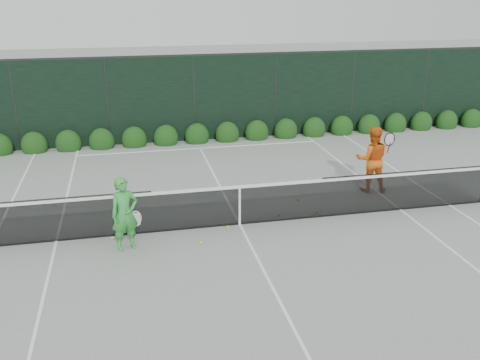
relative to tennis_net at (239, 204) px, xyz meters
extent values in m
plane|color=gray|center=(0.02, 0.00, -0.53)|extent=(80.00, 80.00, 0.00)
cube|color=black|center=(-4.18, 0.00, -0.02)|extent=(4.40, 0.01, 1.02)
cube|color=black|center=(0.02, 0.00, -0.05)|extent=(4.00, 0.01, 0.96)
cube|color=black|center=(4.22, 0.00, -0.02)|extent=(4.40, 0.01, 1.02)
cube|color=white|center=(0.02, 0.00, 0.41)|extent=(12.80, 0.03, 0.07)
cube|color=black|center=(0.02, 0.00, -0.51)|extent=(12.80, 0.02, 0.04)
cube|color=white|center=(0.02, 0.00, -0.07)|extent=(0.05, 0.03, 0.91)
imported|color=green|center=(-2.58, -0.67, 0.27)|extent=(0.68, 0.55, 1.60)
torus|color=silver|center=(-2.38, -0.57, 0.08)|extent=(0.29, 0.13, 0.30)
cylinder|color=black|center=(-2.38, -0.57, -0.16)|extent=(0.10, 0.03, 0.30)
imported|color=orange|center=(3.97, 1.42, 0.36)|extent=(1.02, 0.88, 1.79)
torus|color=black|center=(4.32, 1.22, 0.95)|extent=(0.30, 0.03, 0.30)
cylinder|color=black|center=(4.32, 1.22, 0.71)|extent=(0.10, 0.03, 0.30)
cube|color=white|center=(5.51, 0.00, -0.53)|extent=(0.06, 23.77, 0.01)
cube|color=white|center=(-4.09, 0.00, -0.53)|extent=(0.06, 23.77, 0.01)
cube|color=white|center=(4.14, 0.00, -0.53)|extent=(0.06, 23.77, 0.01)
cube|color=white|center=(0.02, 11.88, -0.53)|extent=(11.03, 0.06, 0.01)
cube|color=white|center=(0.02, 6.40, -0.53)|extent=(8.23, 0.06, 0.01)
cube|color=white|center=(0.02, 0.00, -0.53)|extent=(0.06, 12.80, 0.01)
cube|color=black|center=(0.02, 7.50, 0.97)|extent=(32.00, 0.06, 3.00)
cube|color=#262826|center=(0.02, 7.50, 2.50)|extent=(32.00, 0.06, 0.06)
cylinder|color=#262826|center=(-5.98, 7.50, 0.97)|extent=(0.08, 0.08, 3.00)
cylinder|color=#262826|center=(-2.98, 7.50, 0.97)|extent=(0.08, 0.08, 3.00)
cylinder|color=#262826|center=(0.02, 7.50, 0.97)|extent=(0.08, 0.08, 3.00)
cylinder|color=#262826|center=(3.02, 7.50, 0.97)|extent=(0.08, 0.08, 3.00)
cylinder|color=#262826|center=(6.02, 7.50, 0.97)|extent=(0.08, 0.08, 3.00)
cylinder|color=#262826|center=(9.02, 7.50, 0.97)|extent=(0.08, 0.08, 3.00)
ellipsoid|color=black|center=(-5.48, 7.15, -0.30)|extent=(0.86, 0.65, 0.94)
ellipsoid|color=black|center=(-4.38, 7.15, -0.30)|extent=(0.86, 0.65, 0.94)
ellipsoid|color=black|center=(-3.28, 7.15, -0.30)|extent=(0.86, 0.65, 0.94)
ellipsoid|color=black|center=(-2.18, 7.15, -0.30)|extent=(0.86, 0.65, 0.94)
ellipsoid|color=black|center=(-1.08, 7.15, -0.30)|extent=(0.86, 0.65, 0.94)
ellipsoid|color=black|center=(0.02, 7.15, -0.30)|extent=(0.86, 0.65, 0.94)
ellipsoid|color=black|center=(1.12, 7.15, -0.30)|extent=(0.86, 0.65, 0.94)
ellipsoid|color=black|center=(2.22, 7.15, -0.30)|extent=(0.86, 0.65, 0.94)
ellipsoid|color=black|center=(3.32, 7.15, -0.30)|extent=(0.86, 0.65, 0.94)
ellipsoid|color=black|center=(4.42, 7.15, -0.30)|extent=(0.86, 0.65, 0.94)
ellipsoid|color=black|center=(5.52, 7.15, -0.30)|extent=(0.86, 0.65, 0.94)
ellipsoid|color=black|center=(6.62, 7.15, -0.30)|extent=(0.86, 0.65, 0.94)
ellipsoid|color=black|center=(7.72, 7.15, -0.30)|extent=(0.86, 0.65, 0.94)
ellipsoid|color=black|center=(8.82, 7.15, -0.30)|extent=(0.86, 0.65, 0.94)
ellipsoid|color=black|center=(9.92, 7.15, -0.30)|extent=(0.86, 0.65, 0.94)
ellipsoid|color=black|center=(11.02, 7.15, -0.30)|extent=(0.86, 0.65, 0.94)
sphere|color=#CAD52F|center=(1.82, 1.12, -0.50)|extent=(0.07, 0.07, 0.07)
sphere|color=#CAD52F|center=(-2.89, -0.17, -0.50)|extent=(0.07, 0.07, 0.07)
sphere|color=#CAD52F|center=(-1.02, -0.82, -0.50)|extent=(0.07, 0.07, 0.07)
sphere|color=#CAD52F|center=(2.01, 0.23, -0.50)|extent=(0.07, 0.07, 0.07)
sphere|color=#CAD52F|center=(1.06, 0.31, -0.50)|extent=(0.07, 0.07, 0.07)
sphere|color=#CAD52F|center=(-0.29, -0.15, -0.50)|extent=(0.07, 0.07, 0.07)
camera|label=1|loc=(-2.40, -11.16, 4.74)|focal=40.00mm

